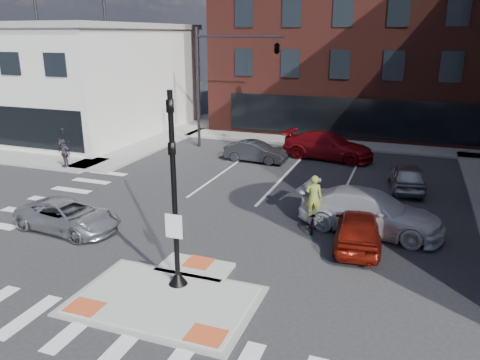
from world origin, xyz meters
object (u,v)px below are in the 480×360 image
at_px(silver_suv, 68,216).
at_px(bg_car_red, 328,146).
at_px(cyclist, 313,211).
at_px(bg_car_dark, 256,152).
at_px(pedestrian_a, 65,142).
at_px(bg_car_silver, 407,177).
at_px(white_pickup, 370,211).
at_px(pedestrian_b, 64,153).
at_px(red_sedan, 358,228).

height_order(silver_suv, bg_car_red, bg_car_red).
relative_size(bg_car_red, cyclist, 2.48).
xyz_separation_m(bg_car_dark, pedestrian_a, (-11.47, -3.50, 0.44)).
relative_size(bg_car_silver, bg_car_red, 0.70).
xyz_separation_m(bg_car_dark, cyclist, (5.48, -9.15, 0.14)).
height_order(white_pickup, bg_car_dark, white_pickup).
bearing_deg(pedestrian_b, bg_car_dark, 42.21).
height_order(red_sedan, bg_car_silver, red_sedan).
relative_size(silver_suv, white_pickup, 0.78).
distance_m(red_sedan, bg_car_silver, 7.73).
xyz_separation_m(pedestrian_a, pedestrian_b, (1.63, -2.00, -0.11)).
distance_m(white_pickup, pedestrian_a, 19.77).
distance_m(red_sedan, bg_car_red, 12.77).
height_order(bg_car_dark, bg_car_red, bg_car_red).
relative_size(red_sedan, bg_car_dark, 1.08).
xyz_separation_m(bg_car_red, pedestrian_a, (-15.52, -5.75, 0.25)).
relative_size(bg_car_silver, cyclist, 1.73).
distance_m(white_pickup, cyclist, 2.27).
height_order(bg_car_silver, pedestrian_a, pedestrian_a).
xyz_separation_m(white_pickup, bg_car_red, (-3.61, 10.75, 0.00)).
distance_m(pedestrian_a, pedestrian_b, 2.58).
distance_m(cyclist, pedestrian_a, 17.87).
relative_size(bg_car_red, pedestrian_a, 3.07).
xyz_separation_m(bg_car_silver, pedestrian_b, (-18.73, -3.00, 0.29)).
bearing_deg(pedestrian_b, cyclist, -0.40).
height_order(bg_car_dark, pedestrian_b, pedestrian_b).
height_order(red_sedan, bg_car_dark, red_sedan).
relative_size(white_pickup, cyclist, 2.47).
xyz_separation_m(silver_suv, cyclist, (9.16, 3.49, 0.16)).
bearing_deg(bg_car_red, bg_car_silver, -125.82).
height_order(white_pickup, pedestrian_b, pedestrian_b).
xyz_separation_m(red_sedan, pedestrian_b, (-17.20, 4.57, 0.26)).
bearing_deg(pedestrian_a, bg_car_dark, 27.03).
height_order(silver_suv, cyclist, cyclist).
relative_size(red_sedan, white_pickup, 0.73).
bearing_deg(bg_car_red, white_pickup, -152.80).
relative_size(bg_car_dark, pedestrian_a, 2.07).
relative_size(silver_suv, pedestrian_b, 2.69).
relative_size(white_pickup, bg_car_red, 1.00).
bearing_deg(bg_car_red, cyclist, -164.19).
xyz_separation_m(red_sedan, bg_car_red, (-3.32, 12.33, 0.12)).
height_order(white_pickup, bg_car_red, bg_car_red).
distance_m(red_sedan, pedestrian_a, 19.95).
bearing_deg(bg_car_silver, cyclist, 55.59).
bearing_deg(pedestrian_a, white_pickup, -4.57).
bearing_deg(silver_suv, pedestrian_b, 46.53).
xyz_separation_m(red_sedan, cyclist, (-1.88, 0.92, 0.06)).
bearing_deg(bg_car_dark, white_pickup, -134.65).
height_order(silver_suv, bg_car_dark, bg_car_dark).
height_order(white_pickup, cyclist, cyclist).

